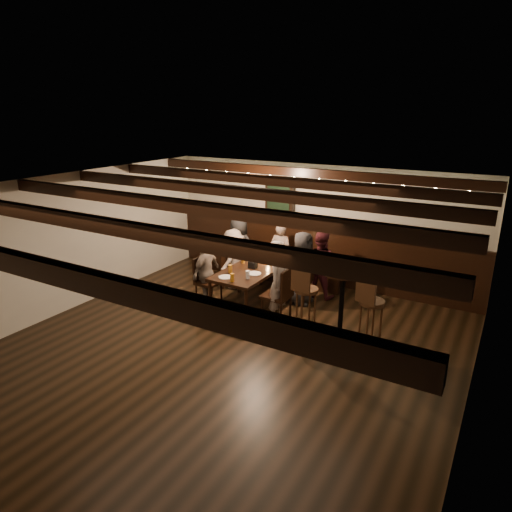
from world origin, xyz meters
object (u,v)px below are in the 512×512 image
Objects in this scene: person_right_near at (302,268)px; bar_stool_right at (370,325)px; dining_table at (254,270)px; person_bench_centre at (281,254)px; chair_left_far at (208,290)px; person_bench_left at (239,249)px; person_left_far at (206,272)px; chair_right_near at (300,288)px; person_left_near at (233,259)px; high_top_table at (342,294)px; person_bench_right at (320,264)px; chair_left_near at (235,273)px; chair_right_far at (277,305)px; bar_stool_left at (305,312)px; person_right_far at (279,282)px.

person_right_near reaches higher than bar_stool_right.
person_bench_centre reaches higher than dining_table.
person_bench_centre reaches higher than chair_left_far.
dining_table is 1.39× the size of person_bench_left.
person_left_far is (-0.76, -1.49, -0.04)m from person_bench_centre.
person_bench_left is 0.91m from person_bench_centre.
person_bench_centre reaches higher than chair_right_near.
person_bench_centre is at bearing -170.54° from person_bench_left.
person_bench_centre is 1.12× the size of bar_stool_right.
person_bench_left is (-0.89, 0.91, 0.03)m from dining_table.
person_left_near is 1.05× the size of high_top_table.
person_left_far is at bearing 39.29° from person_bench_right.
person_right_near reaches higher than person_left_far.
chair_left_near is at bearing 158.66° from high_top_table.
bar_stool_right is (3.08, -0.26, 0.16)m from chair_left_far.
dining_table is at bearing 163.48° from high_top_table.
high_top_table is at bearing -94.44° from chair_right_far.
chair_right_near is 1.73m from person_bench_left.
person_right_near is (0.04, 0.90, 0.38)m from chair_right_far.
chair_left_far is 0.72× the size of person_left_far.
chair_left_far is 0.34m from person_left_far.
bar_stool_left is (2.25, -1.66, -0.24)m from person_bench_left.
person_bench_left reaches higher than chair_right_near.
bar_stool_right is (2.36, -0.71, -0.20)m from dining_table.
chair_left_near is 0.83× the size of bar_stool_right.
person_left_far is at bearing 178.90° from bar_stool_left.
bar_stool_right is (1.64, -1.15, 0.16)m from chair_right_near.
person_bench_left is at bearing 74.74° from person_right_near.
person_bench_centre is at bearing -9.46° from person_bench_right.
chair_left_far is at bearing 122.05° from chair_right_near.
person_bench_right is 1.73m from bar_stool_left.
chair_left_far is at bearing 97.66° from person_bench_left.
bar_stool_right is at bearing 69.68° from chair_left_near.
chair_left_near reaches higher than chair_right_near.
chair_left_near is at bearing 90.00° from person_left_near.
dining_table is at bearing 59.04° from person_right_far.
chair_right_near is at bearing 90.00° from person_left_near.
chair_left_far is at bearing 121.50° from person_right_near.
chair_left_far is at bearing 90.00° from person_right_far.
person_right_near reaches higher than chair_left_near.
person_left_far is 1.75m from person_right_near.
person_bench_centre is at bearing 162.44° from bar_stool_right.
dining_table is 1.91× the size of chair_left_near.
person_bench_right is 1.12× the size of high_top_table.
person_bench_centre is 0.91m from person_bench_right.
person_bench_centre is (0.72, 0.60, 0.35)m from chair_left_near.
person_right_far reaches higher than person_left_far.
bar_stool_right is at bearing 10.22° from bar_stool_left.
chair_right_far is 0.74× the size of person_bench_right.
chair_right_far is 0.72m from bar_stool_left.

